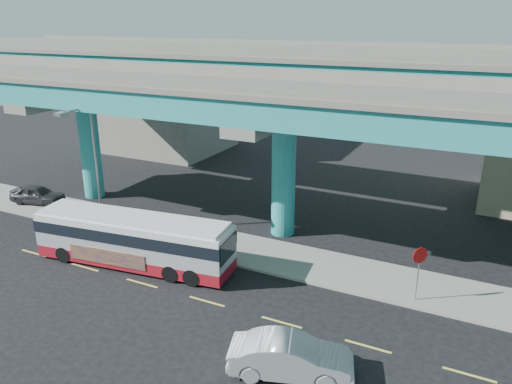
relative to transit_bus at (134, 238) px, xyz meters
The scene contains 10 objects.
ground 6.03m from the transit_bus, 12.47° to the right, with size 120.00×120.00×0.00m, color black.
sidewalk 7.25m from the transit_bus, 36.82° to the left, with size 70.00×4.00×0.15m, color gray.
lane_markings 6.09m from the transit_bus, 15.33° to the right, with size 58.00×0.12×0.01m.
viaduct 12.27m from the transit_bus, 54.16° to the left, with size 52.00×12.40×11.70m.
building_concrete 27.04m from the transit_bus, 122.21° to the left, with size 12.00×10.00×9.00m, color gray.
transit_bus is the anchor object (origin of this frame).
sedan 12.31m from the transit_bus, 22.03° to the right, with size 5.12×3.09×1.59m, color #BABAC0.
parked_car 13.40m from the transit_bus, 161.05° to the left, with size 4.26×2.50×1.36m, color #313136.
street_lamp 6.59m from the transit_bus, 156.06° to the left, with size 0.50×2.65×8.20m.
stop_sign 15.13m from the transit_bus, 11.15° to the left, with size 0.62×0.62×2.83m.
Camera 1 is at (11.65, -18.35, 13.18)m, focal length 35.00 mm.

